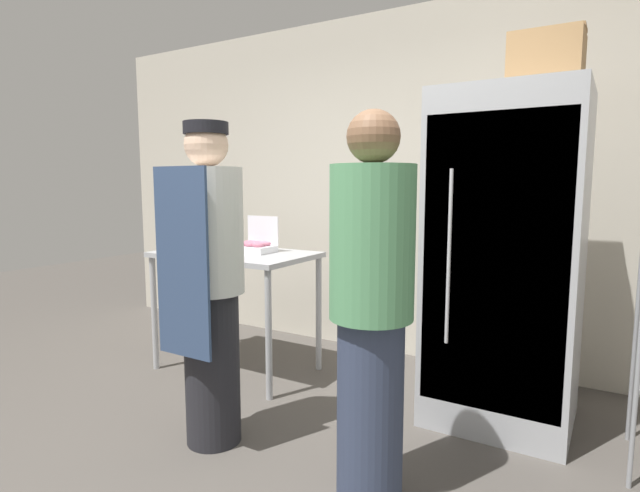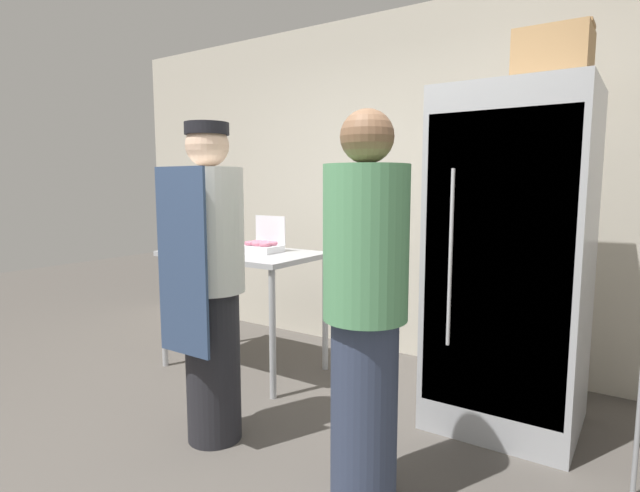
# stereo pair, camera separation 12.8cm
# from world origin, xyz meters

# --- Properties ---
(back_wall) EXTENTS (6.40, 0.12, 2.74)m
(back_wall) POSITION_xyz_m (0.00, 2.28, 1.37)
(back_wall) COLOR beige
(back_wall) RESTS_ON ground_plane
(refrigerator) EXTENTS (0.79, 0.78, 1.91)m
(refrigerator) POSITION_xyz_m (0.83, 1.45, 0.96)
(refrigerator) COLOR #ADAFB5
(refrigerator) RESTS_ON ground_plane
(prep_counter) EXTENTS (1.15, 0.70, 0.89)m
(prep_counter) POSITION_xyz_m (-1.04, 1.26, 0.79)
(prep_counter) COLOR #ADAFB5
(prep_counter) RESTS_ON ground_plane
(donut_box) EXTENTS (0.29, 0.22, 0.26)m
(donut_box) POSITION_xyz_m (-0.91, 1.33, 0.94)
(donut_box) COLOR white
(donut_box) RESTS_ON prep_counter
(blender_pitcher) EXTENTS (0.13, 0.13, 0.25)m
(blender_pitcher) POSITION_xyz_m (-1.45, 1.31, 1.01)
(blender_pitcher) COLOR black
(blender_pitcher) RESTS_ON prep_counter
(binder_stack) EXTENTS (0.31, 0.25, 0.11)m
(binder_stack) POSITION_xyz_m (-1.23, 1.05, 0.95)
(binder_stack) COLOR #232328
(binder_stack) RESTS_ON prep_counter
(cardboard_storage_box) EXTENTS (0.37, 0.34, 0.31)m
(cardboard_storage_box) POSITION_xyz_m (0.98, 1.50, 2.06)
(cardboard_storage_box) COLOR #A87F51
(cardboard_storage_box) RESTS_ON refrigerator
(person_baker) EXTENTS (0.36, 0.38, 1.70)m
(person_baker) POSITION_xyz_m (-0.45, 0.36, 0.89)
(person_baker) COLOR #232328
(person_baker) RESTS_ON ground_plane
(person_customer) EXTENTS (0.36, 0.36, 1.70)m
(person_customer) POSITION_xyz_m (0.49, 0.35, 0.87)
(person_customer) COLOR #333D56
(person_customer) RESTS_ON ground_plane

